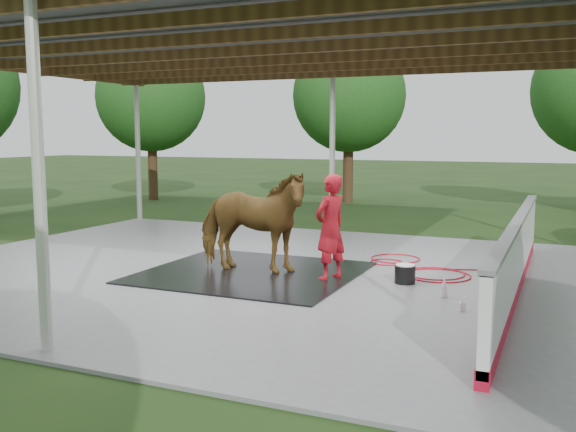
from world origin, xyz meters
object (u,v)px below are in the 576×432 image
at_px(dasher_board, 517,259).
at_px(wash_bucket, 405,274).
at_px(horse, 251,221).
at_px(handler, 330,227).

height_order(dasher_board, wash_bucket, dasher_board).
xyz_separation_m(dasher_board, horse, (-4.30, -0.24, 0.36)).
bearing_deg(wash_bucket, handler, -169.11).
xyz_separation_m(horse, handler, (1.41, 0.08, -0.03)).
relative_size(dasher_board, wash_bucket, 24.16).
distance_m(dasher_board, horse, 4.32).
bearing_deg(horse, dasher_board, -91.81).
distance_m(handler, wash_bucket, 1.41).
relative_size(horse, wash_bucket, 6.26).
height_order(horse, handler, horse).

